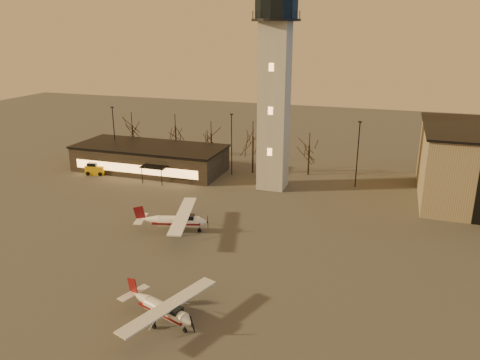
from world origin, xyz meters
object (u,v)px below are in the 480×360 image
object	(u,v)px
terminal	(150,158)
cessna_rear	(180,223)
control_tower	(275,78)
cessna_front	(167,313)
service_cart	(96,170)

from	to	relation	value
terminal	cessna_rear	distance (m)	26.81
control_tower	terminal	bearing A→B (deg)	174.85
cessna_front	cessna_rear	size ratio (longest dim) A/B	0.86
cessna_front	cessna_rear	distance (m)	18.20
cessna_rear	terminal	bearing A→B (deg)	110.71
cessna_rear	service_cart	xyz separation A→B (m)	(-23.34, 16.60, -0.33)
cessna_front	cessna_rear	xyz separation A→B (m)	(-6.86, 16.85, 0.15)
service_cart	cessna_front	bearing A→B (deg)	-58.62
terminal	cessna_front	xyz separation A→B (m)	(22.73, -38.44, -1.21)
control_tower	terminal	world-z (taller)	control_tower
service_cart	cessna_rear	bearing A→B (deg)	-46.12
cessna_rear	service_cart	world-z (taller)	cessna_rear
cessna_front	service_cart	xyz separation A→B (m)	(-30.21, 33.45, -0.18)
control_tower	service_cart	world-z (taller)	control_tower
terminal	service_cart	size ratio (longest dim) A/B	7.37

